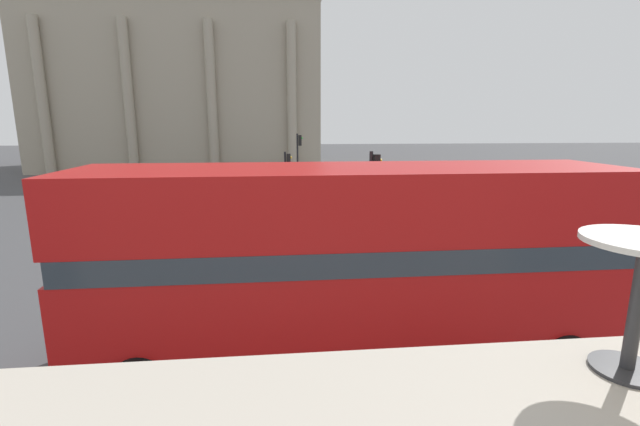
{
  "coord_description": "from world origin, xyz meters",
  "views": [
    {
      "loc": [
        -0.7,
        -2.23,
        4.8
      ],
      "look_at": [
        1.1,
        15.68,
        1.02
      ],
      "focal_mm": 24.0,
      "sensor_mm": 36.0,
      "label": 1
    }
  ],
  "objects_px": {
    "traffic_light_near": "(373,193)",
    "pedestrian_white": "(173,206)",
    "double_decker_bus": "(352,256)",
    "traffic_light_far": "(299,155)",
    "car_white": "(247,181)",
    "traffic_light_mid": "(287,174)",
    "car_maroon": "(421,202)",
    "pedestrian_olive": "(210,172)",
    "plaza_building_left": "(187,89)"
  },
  "relations": [
    {
      "from": "car_white",
      "to": "pedestrian_olive",
      "type": "height_order",
      "value": "pedestrian_olive"
    },
    {
      "from": "double_decker_bus",
      "to": "pedestrian_white",
      "type": "relative_size",
      "value": 6.17
    },
    {
      "from": "traffic_light_far",
      "to": "car_maroon",
      "type": "xyz_separation_m",
      "value": [
        6.19,
        -7.12,
        -1.99
      ]
    },
    {
      "from": "double_decker_bus",
      "to": "traffic_light_far",
      "type": "bearing_deg",
      "value": 89.03
    },
    {
      "from": "car_white",
      "to": "pedestrian_olive",
      "type": "bearing_deg",
      "value": -100.92
    },
    {
      "from": "plaza_building_left",
      "to": "traffic_light_near",
      "type": "relative_size",
      "value": 7.38
    },
    {
      "from": "car_white",
      "to": "pedestrian_white",
      "type": "bearing_deg",
      "value": 28.6
    },
    {
      "from": "traffic_light_near",
      "to": "pedestrian_olive",
      "type": "xyz_separation_m",
      "value": [
        -8.61,
        22.17,
        -1.64
      ]
    },
    {
      "from": "traffic_light_near",
      "to": "pedestrian_olive",
      "type": "relative_size",
      "value": 2.45
    },
    {
      "from": "pedestrian_olive",
      "to": "car_maroon",
      "type": "bearing_deg",
      "value": 115.22
    },
    {
      "from": "plaza_building_left",
      "to": "pedestrian_white",
      "type": "bearing_deg",
      "value": -80.81
    },
    {
      "from": "traffic_light_near",
      "to": "pedestrian_olive",
      "type": "height_order",
      "value": "traffic_light_near"
    },
    {
      "from": "traffic_light_mid",
      "to": "car_maroon",
      "type": "distance_m",
      "value": 7.31
    },
    {
      "from": "traffic_light_far",
      "to": "car_white",
      "type": "bearing_deg",
      "value": 147.36
    },
    {
      "from": "traffic_light_near",
      "to": "car_maroon",
      "type": "bearing_deg",
      "value": 61.28
    },
    {
      "from": "traffic_light_near",
      "to": "traffic_light_far",
      "type": "distance_m",
      "value": 15.49
    },
    {
      "from": "traffic_light_far",
      "to": "pedestrian_olive",
      "type": "xyz_separation_m",
      "value": [
        -6.96,
        6.78,
        -1.77
      ]
    },
    {
      "from": "traffic_light_mid",
      "to": "car_white",
      "type": "relative_size",
      "value": 0.8
    },
    {
      "from": "traffic_light_far",
      "to": "pedestrian_olive",
      "type": "height_order",
      "value": "traffic_light_far"
    },
    {
      "from": "double_decker_bus",
      "to": "traffic_light_far",
      "type": "xyz_separation_m",
      "value": [
        0.0,
        20.97,
        0.47
      ]
    },
    {
      "from": "plaza_building_left",
      "to": "pedestrian_white",
      "type": "height_order",
      "value": "plaza_building_left"
    },
    {
      "from": "double_decker_bus",
      "to": "pedestrian_olive",
      "type": "bearing_deg",
      "value": 103.12
    },
    {
      "from": "traffic_light_far",
      "to": "car_maroon",
      "type": "distance_m",
      "value": 9.64
    },
    {
      "from": "traffic_light_far",
      "to": "car_white",
      "type": "distance_m",
      "value": 4.82
    },
    {
      "from": "pedestrian_white",
      "to": "pedestrian_olive",
      "type": "height_order",
      "value": "pedestrian_white"
    },
    {
      "from": "traffic_light_near",
      "to": "pedestrian_olive",
      "type": "bearing_deg",
      "value": 111.23
    },
    {
      "from": "car_maroon",
      "to": "car_white",
      "type": "bearing_deg",
      "value": 154.74
    },
    {
      "from": "car_white",
      "to": "pedestrian_white",
      "type": "relative_size",
      "value": 2.46
    },
    {
      "from": "pedestrian_white",
      "to": "traffic_light_mid",
      "type": "bearing_deg",
      "value": 86.45
    },
    {
      "from": "car_white",
      "to": "car_maroon",
      "type": "bearing_deg",
      "value": 88.68
    },
    {
      "from": "double_decker_bus",
      "to": "traffic_light_mid",
      "type": "bearing_deg",
      "value": 92.83
    },
    {
      "from": "car_white",
      "to": "double_decker_bus",
      "type": "bearing_deg",
      "value": 51.5
    },
    {
      "from": "traffic_light_mid",
      "to": "car_maroon",
      "type": "bearing_deg",
      "value": -3.7
    },
    {
      "from": "car_maroon",
      "to": "pedestrian_white",
      "type": "bearing_deg",
      "value": -155.13
    },
    {
      "from": "double_decker_bus",
      "to": "car_white",
      "type": "height_order",
      "value": "double_decker_bus"
    },
    {
      "from": "traffic_light_mid",
      "to": "traffic_light_near",
      "type": "bearing_deg",
      "value": -73.44
    },
    {
      "from": "traffic_light_near",
      "to": "traffic_light_mid",
      "type": "distance_m",
      "value": 9.13
    },
    {
      "from": "plaza_building_left",
      "to": "pedestrian_white",
      "type": "distance_m",
      "value": 31.52
    },
    {
      "from": "traffic_light_far",
      "to": "car_maroon",
      "type": "bearing_deg",
      "value": -49.01
    },
    {
      "from": "double_decker_bus",
      "to": "car_maroon",
      "type": "bearing_deg",
      "value": 64.96
    },
    {
      "from": "traffic_light_near",
      "to": "traffic_light_far",
      "type": "relative_size",
      "value": 0.95
    },
    {
      "from": "traffic_light_near",
      "to": "double_decker_bus",
      "type": "bearing_deg",
      "value": -106.52
    },
    {
      "from": "double_decker_bus",
      "to": "pedestrian_white",
      "type": "height_order",
      "value": "double_decker_bus"
    },
    {
      "from": "double_decker_bus",
      "to": "traffic_light_near",
      "type": "xyz_separation_m",
      "value": [
        1.65,
        5.57,
        0.34
      ]
    },
    {
      "from": "plaza_building_left",
      "to": "car_maroon",
      "type": "distance_m",
      "value": 34.59
    },
    {
      "from": "traffic_light_mid",
      "to": "traffic_light_far",
      "type": "xyz_separation_m",
      "value": [
        0.95,
        6.66,
        0.47
      ]
    },
    {
      "from": "traffic_light_near",
      "to": "pedestrian_white",
      "type": "height_order",
      "value": "traffic_light_near"
    },
    {
      "from": "plaza_building_left",
      "to": "car_white",
      "type": "distance_m",
      "value": 22.2
    },
    {
      "from": "traffic_light_mid",
      "to": "pedestrian_white",
      "type": "bearing_deg",
      "value": -161.2
    },
    {
      "from": "traffic_light_near",
      "to": "car_white",
      "type": "height_order",
      "value": "traffic_light_near"
    }
  ]
}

